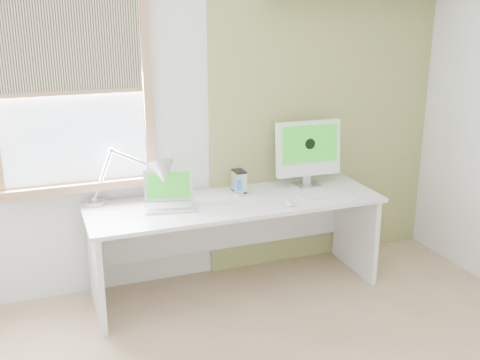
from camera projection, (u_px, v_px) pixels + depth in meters
name	position (u px, v px, depth m)	size (l,w,h in m)	color
room	(313.00, 182.00, 2.84)	(4.04, 3.54, 2.64)	tan
accent_wall	(325.00, 109.00, 4.73)	(2.00, 0.02, 2.60)	#8E9A54
window	(71.00, 93.00, 3.97)	(1.20, 0.14, 1.42)	#AB7C55
desk	(233.00, 222.00, 4.39)	(2.20, 0.70, 0.73)	white
desk_lamp	(149.00, 176.00, 4.13)	(0.69, 0.46, 0.42)	silver
laptop	(169.00, 197.00, 4.16)	(0.40, 0.35, 0.25)	silver
phone_dock	(239.00, 190.00, 4.38)	(0.09, 0.09, 0.14)	silver
external_drive	(239.00, 181.00, 4.45)	(0.09, 0.14, 0.17)	silver
imac	(308.00, 150.00, 4.55)	(0.54, 0.18, 0.53)	silver
keyboard	(326.00, 195.00, 4.37)	(0.44, 0.13, 0.02)	white
mouse	(290.00, 203.00, 4.17)	(0.06, 0.11, 0.03)	white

